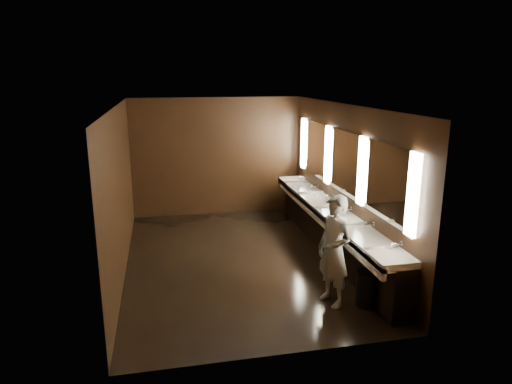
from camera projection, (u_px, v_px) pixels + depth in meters
floor at (238, 260)px, 8.40m from camera, size 6.00×6.00×0.00m
ceiling at (237, 106)px, 7.69m from camera, size 4.00×6.00×0.02m
wall_back at (217, 157)px, 10.89m from camera, size 4.00×0.02×2.80m
wall_front at (281, 247)px, 5.20m from camera, size 4.00×0.02×2.80m
wall_left at (120, 192)px, 7.65m from camera, size 0.02×6.00×2.80m
wall_right at (344, 181)px, 8.44m from camera, size 0.02×6.00×2.80m
sink_counter at (331, 228)px, 8.63m from camera, size 0.55×5.40×1.01m
mirror_band at (344, 162)px, 8.35m from camera, size 0.06×5.03×1.15m
person at (334, 251)px, 6.61m from camera, size 0.58×0.71×1.66m
trash_bin at (368, 289)px, 6.69m from camera, size 0.45×0.45×0.53m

